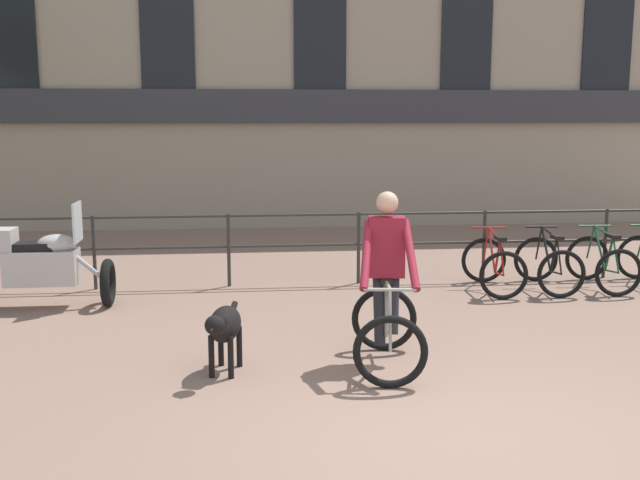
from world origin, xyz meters
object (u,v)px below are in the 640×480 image
dog (224,326)px  parked_bicycle_mid_right (602,263)px  parked_bicycle_near_lamp (493,266)px  parked_bicycle_mid_left (548,264)px  parked_motorcycle (41,265)px  cyclist_with_bike (387,288)px

dog → parked_bicycle_mid_right: (5.25, 3.02, -0.11)m
parked_bicycle_near_lamp → dog: bearing=43.4°
parked_bicycle_mid_left → parked_motorcycle: bearing=6.2°
dog → parked_bicycle_mid_left: parked_bicycle_mid_left is taller
parked_bicycle_mid_left → cyclist_with_bike: bearing=48.7°
parked_bicycle_near_lamp → parked_bicycle_mid_left: bearing=-176.1°
parked_bicycle_near_lamp → parked_bicycle_mid_left: 0.80m
cyclist_with_bike → parked_motorcycle: (-3.95, 2.57, -0.20)m
dog → parked_motorcycle: bearing=144.6°
cyclist_with_bike → parked_bicycle_mid_left: bearing=53.0°
cyclist_with_bike → dog: size_ratio=1.88×
parked_bicycle_near_lamp → parked_bicycle_mid_left: (0.80, -0.00, 0.00)m
parked_bicycle_mid_right → parked_bicycle_near_lamp: bearing=2.7°
dog → parked_motorcycle: 3.59m
dog → parked_bicycle_mid_left: size_ratio=0.79×
dog → parked_motorcycle: size_ratio=0.52×
dog → parked_bicycle_mid_right: size_ratio=0.79×
cyclist_with_bike → parked_bicycle_mid_left: size_ratio=1.48×
dog → parked_bicycle_near_lamp: parked_bicycle_near_lamp is taller
parked_bicycle_mid_left → parked_bicycle_mid_right: 0.80m
cyclist_with_bike → parked_bicycle_near_lamp: 3.58m
parked_bicycle_mid_left → parked_bicycle_mid_right: size_ratio=1.01×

